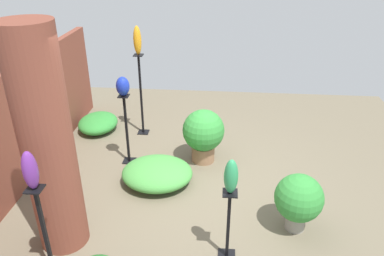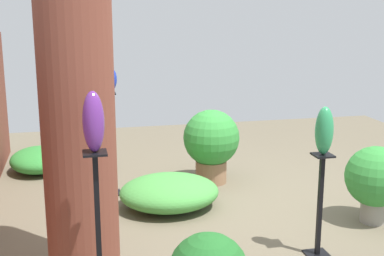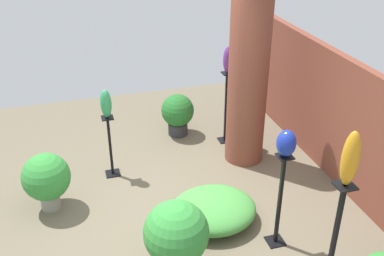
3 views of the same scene
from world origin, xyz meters
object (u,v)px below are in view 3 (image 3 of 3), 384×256
object	(u,v)px
art_vase_jade	(106,104)
pedestal_cobalt	(279,205)
potted_plant_back_center	(46,178)
pedestal_jade	(110,149)
art_vase_amber	(350,159)
brick_pillar	(248,76)
potted_plant_near_pillar	(176,236)
art_vase_violet	(228,60)
potted_plant_walkway_edge	(178,113)
pedestal_violet	(226,111)
art_vase_cobalt	(286,143)

from	to	relation	value
art_vase_jade	pedestal_cobalt	bearing A→B (deg)	39.86
potted_plant_back_center	pedestal_jade	bearing A→B (deg)	122.75
art_vase_amber	brick_pillar	bearing A→B (deg)	172.63
pedestal_jade	art_vase_amber	bearing A→B (deg)	28.24
potted_plant_back_center	potted_plant_near_pillar	bearing A→B (deg)	39.48
pedestal_jade	art_vase_jade	xyz separation A→B (m)	(0.00, 0.00, 0.70)
brick_pillar	potted_plant_near_pillar	size ratio (longest dim) A/B	2.95
pedestal_jade	potted_plant_back_center	bearing A→B (deg)	-57.25
brick_pillar	potted_plant_back_center	bearing A→B (deg)	-81.03
art_vase_jade	art_vase_violet	distance (m)	1.95
potted_plant_near_pillar	potted_plant_walkway_edge	bearing A→B (deg)	164.97
pedestal_jade	pedestal_cobalt	distance (m)	2.53
pedestal_violet	potted_plant_back_center	size ratio (longest dim) A/B	1.52
brick_pillar	potted_plant_back_center	size ratio (longest dim) A/B	3.41
art_vase_amber	pedestal_violet	bearing A→B (deg)	175.39
pedestal_cobalt	pedestal_violet	bearing A→B (deg)	173.96
pedestal_jade	pedestal_violet	size ratio (longest dim) A/B	0.78
pedestal_violet	potted_plant_near_pillar	xyz separation A→B (m)	(2.54, -1.47, -0.03)
brick_pillar	pedestal_jade	distance (m)	2.17
art_vase_cobalt	potted_plant_walkway_edge	xyz separation A→B (m)	(-2.82, -0.42, -0.93)
pedestal_cobalt	art_vase_cobalt	xyz separation A→B (m)	(0.00, 0.00, 0.78)
art_vase_violet	potted_plant_walkway_edge	xyz separation A→B (m)	(-0.43, -0.67, -0.98)
potted_plant_near_pillar	art_vase_cobalt	bearing A→B (deg)	96.81
potted_plant_near_pillar	pedestal_cobalt	bearing A→B (deg)	96.81
art_vase_violet	potted_plant_back_center	world-z (taller)	art_vase_violet
brick_pillar	pedestal_violet	world-z (taller)	brick_pillar
art_vase_jade	art_vase_amber	world-z (taller)	art_vase_amber
potted_plant_walkway_edge	art_vase_violet	bearing A→B (deg)	57.52
art_vase_violet	potted_plant_near_pillar	distance (m)	3.06
art_vase_amber	art_vase_violet	distance (m)	3.46
art_vase_jade	pedestal_violet	bearing A→B (deg)	103.67
art_vase_violet	potted_plant_back_center	bearing A→B (deg)	-69.76
brick_pillar	art_vase_amber	size ratio (longest dim) A/B	5.34
art_vase_jade	art_vase_amber	size ratio (longest dim) A/B	0.81
pedestal_violet	potted_plant_near_pillar	world-z (taller)	pedestal_violet
potted_plant_back_center	potted_plant_near_pillar	distance (m)	1.99
art_vase_amber	art_vase_violet	bearing A→B (deg)	175.39
potted_plant_near_pillar	art_vase_amber	bearing A→B (deg)	53.30
pedestal_violet	art_vase_violet	bearing A→B (deg)	-135.00
pedestal_jade	potted_plant_back_center	xyz separation A→B (m)	(0.55, -0.86, 0.04)
art_vase_jade	potted_plant_walkway_edge	world-z (taller)	art_vase_jade
art_vase_jade	potted_plant_walkway_edge	bearing A→B (deg)	126.30
pedestal_violet	potted_plant_back_center	world-z (taller)	pedestal_violet
brick_pillar	art_vase_jade	world-z (taller)	brick_pillar
potted_plant_back_center	pedestal_cobalt	bearing A→B (deg)	60.74
art_vase_cobalt	potted_plant_near_pillar	bearing A→B (deg)	-83.19
pedestal_violet	art_vase_jade	world-z (taller)	art_vase_jade
potted_plant_walkway_edge	pedestal_cobalt	bearing A→B (deg)	8.42
pedestal_violet	art_vase_cobalt	size ratio (longest dim) A/B	3.94
pedestal_jade	art_vase_violet	size ratio (longest dim) A/B	2.23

